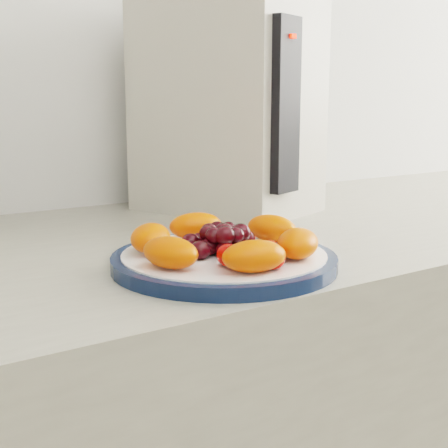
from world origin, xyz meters
TOP-DOWN VIEW (x-y plane):
  - plate_rim at (-0.07, 1.03)m, footprint 0.25×0.25m
  - plate_face at (-0.07, 1.03)m, footprint 0.23×0.23m
  - appliance_body at (0.14, 1.34)m, footprint 0.28×0.32m
  - appliance_panel at (0.14, 1.19)m, footprint 0.06×0.04m
  - appliance_led at (0.15, 1.18)m, footprint 0.01×0.01m
  - fruit_plate at (-0.07, 1.02)m, footprint 0.22×0.22m

SIDE VIEW (x-z plane):
  - plate_rim at x=-0.07m, z-range 0.90..0.91m
  - plate_face at x=-0.07m, z-range 0.90..0.92m
  - fruit_plate at x=-0.07m, z-range 0.92..0.95m
  - appliance_body at x=0.14m, z-range 0.90..1.24m
  - appliance_panel at x=0.14m, z-range 0.95..1.20m
  - appliance_led at x=0.15m, z-range 1.17..1.18m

